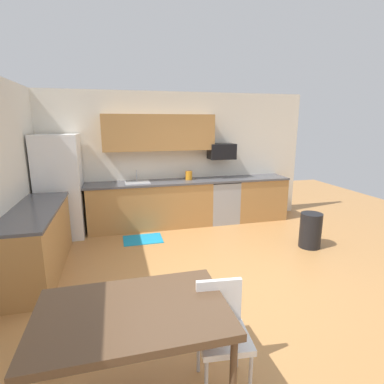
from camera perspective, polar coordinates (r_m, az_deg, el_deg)
ground_plane at (r=4.29m, az=3.46°, el=-16.18°), size 12.00×12.00×0.00m
wall_back at (r=6.35m, az=-3.72°, el=6.37°), size 5.80×0.10×2.70m
cabinet_run_back at (r=6.11m, az=-7.82°, el=-2.61°), size 2.45×0.60×0.90m
cabinet_run_back_right at (r=6.79m, az=12.51°, el=-1.22°), size 1.10×0.60×0.90m
cabinet_run_left at (r=4.79m, az=-27.38°, el=-8.52°), size 0.60×2.00×0.90m
countertop_back at (r=6.08m, az=-3.05°, el=1.97°), size 4.80×0.64×0.04m
countertop_left at (r=4.65m, az=-27.99°, el=-3.11°), size 0.64×2.00×0.04m
upper_cabinets_back at (r=6.05m, az=-6.25°, el=11.20°), size 2.20×0.34×0.70m
refrigerator at (r=5.97m, az=-23.85°, el=0.89°), size 0.76×0.70×1.89m
oven_range at (r=6.45m, az=5.76°, el=-1.66°), size 0.60×0.60×0.91m
microwave at (r=6.36m, az=5.66°, el=7.73°), size 0.54×0.36×0.32m
sink_basin at (r=5.99m, az=-10.32°, el=1.21°), size 0.48×0.40×0.14m
sink_faucet at (r=6.14m, az=-10.51°, el=3.00°), size 0.02×0.02×0.24m
dining_table at (r=2.42m, az=-11.19°, el=-22.30°), size 1.40×0.90×0.77m
chair_near_table at (r=2.64m, az=5.65°, el=-24.04°), size 0.44×0.44×0.85m
trash_bin at (r=5.53m, az=21.65°, el=-6.80°), size 0.36×0.36×0.60m
floor_mat at (r=5.62m, az=-9.36°, el=-8.88°), size 0.70×0.50×0.01m
kettle at (r=6.17m, az=-0.62°, el=3.09°), size 0.14×0.14×0.20m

